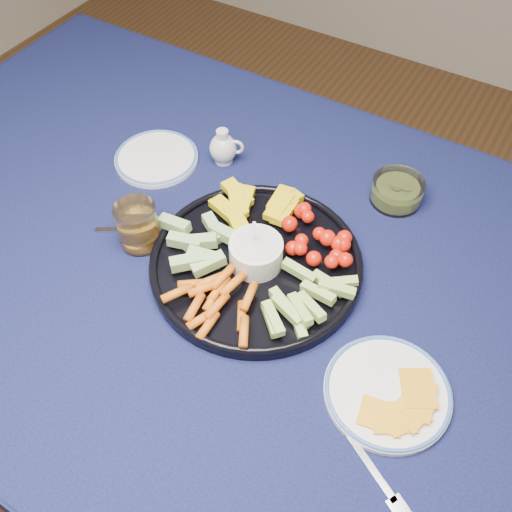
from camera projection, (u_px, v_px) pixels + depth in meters
The scene contains 9 objects.
dining_table at pixel (224, 281), 1.14m from camera, with size 1.67×1.07×0.75m.
crudite_platter at pixel (254, 260), 1.03m from camera, with size 0.39×0.39×0.12m.
creamer_pitcher at pixel (223, 148), 1.20m from camera, with size 0.07×0.06×0.08m.
pickle_bowl at pixel (397, 192), 1.14m from camera, with size 0.10×0.10×0.05m.
cheese_plate at pixel (388, 391), 0.88m from camera, with size 0.20×0.20×0.02m.
juice_tumbler at pixel (138, 228), 1.05m from camera, with size 0.08×0.08×0.09m.
fork_left at pixel (152, 229), 1.10m from camera, with size 0.17×0.12×0.00m.
fork_right at pixel (376, 474), 0.81m from camera, with size 0.16×0.10×0.00m.
side_plate_extra at pixel (156, 158), 1.22m from camera, with size 0.18×0.18×0.01m.
Camera 1 is at (0.40, -0.55, 1.57)m, focal length 40.00 mm.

